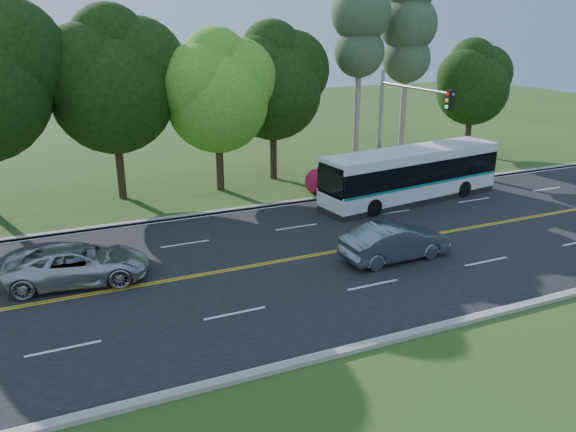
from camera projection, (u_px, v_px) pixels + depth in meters
name	position (u px, v px, depth m)	size (l,w,h in m)	color
ground	(340.00, 251.00, 24.49)	(120.00, 120.00, 0.00)	#2E4E1A
road	(340.00, 251.00, 24.49)	(60.00, 14.00, 0.02)	black
curb_north	(277.00, 204.00, 30.66)	(60.00, 0.30, 0.15)	#A59F95
curb_south	(446.00, 326.00, 18.27)	(60.00, 0.30, 0.15)	#A59F95
grass_verge	(265.00, 195.00, 32.27)	(60.00, 4.00, 0.10)	#2E4E1A
lane_markings	(338.00, 251.00, 24.45)	(57.60, 13.82, 0.00)	gold
tree_row	(155.00, 75.00, 30.86)	(44.70, 9.10, 13.84)	black
bougainvillea_hedge	(380.00, 175.00, 34.05)	(9.50, 2.25, 1.50)	maroon
traffic_signal	(400.00, 117.00, 30.13)	(0.42, 6.10, 7.00)	#92959A
transit_bus	(411.00, 175.00, 31.05)	(11.26, 3.86, 2.89)	white
sedan	(395.00, 242.00, 23.39)	(1.63, 4.67, 1.54)	slate
suv	(78.00, 264.00, 21.31)	(2.41, 5.23, 1.45)	#B9BBBE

